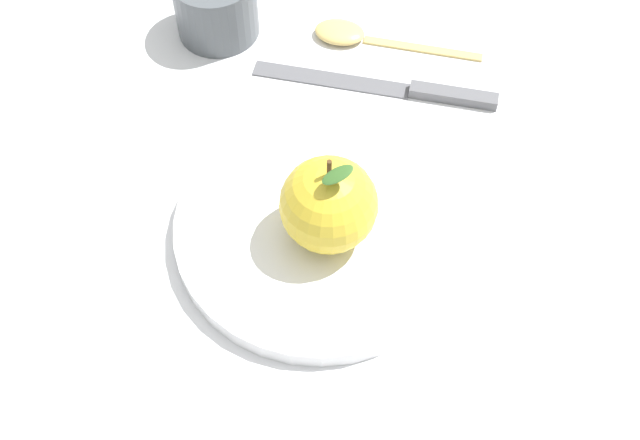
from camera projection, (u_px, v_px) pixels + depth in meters
ground_plane at (351, 215)px, 0.65m from camera, size 2.40×2.40×0.00m
dinner_plate at (320, 227)px, 0.63m from camera, size 0.23×0.23×0.02m
apple at (329, 205)px, 0.59m from camera, size 0.07×0.07×0.09m
cup at (216, 2)px, 0.74m from camera, size 0.08×0.08×0.06m
knife at (397, 88)px, 0.72m from camera, size 0.17×0.17×0.01m
spoon at (357, 35)px, 0.75m from camera, size 0.13×0.13×0.01m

